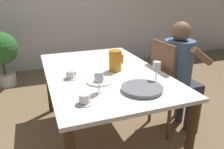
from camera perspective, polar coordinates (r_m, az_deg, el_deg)
name	(u,v)px	position (r m, az deg, el deg)	size (l,w,h in m)	color
ground_plane	(104,136)	(2.41, -2.08, -15.81)	(20.00, 20.00, 0.00)	#7F6647
wall_back	(60,0)	(4.42, -13.38, 18.44)	(10.00, 0.06, 2.60)	white
dining_table	(103,80)	(2.09, -2.30, -1.54)	(1.04, 1.60, 0.74)	white
chair_person_side	(169,86)	(2.36, 14.78, -3.02)	(0.42, 0.42, 0.99)	brown
person_seated	(180,69)	(2.34, 17.30, 1.37)	(0.39, 0.41, 1.17)	#33333D
red_pitcher	(115,61)	(2.04, 0.84, 3.67)	(0.14, 0.12, 0.19)	orange
wine_glass_water	(157,67)	(1.80, 11.59, 1.88)	(0.07, 0.07, 0.17)	white
wine_glass_juice	(99,78)	(1.58, -3.46, -0.84)	(0.07, 0.07, 0.16)	white
teacup_near_person	(84,100)	(1.47, -7.26, -6.53)	(0.12, 0.12, 0.07)	silver
teacup_across	(70,75)	(1.90, -10.79, -0.22)	(0.12, 0.12, 0.07)	silver
serving_tray	(142,89)	(1.66, 7.83, -3.68)	(0.32, 0.32, 0.03)	gray
bread_plate	(99,80)	(1.79, -3.36, -1.46)	(0.21, 0.21, 0.08)	silver
potted_plant	(1,52)	(3.84, -26.98, 5.16)	(0.52, 0.52, 0.88)	beige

